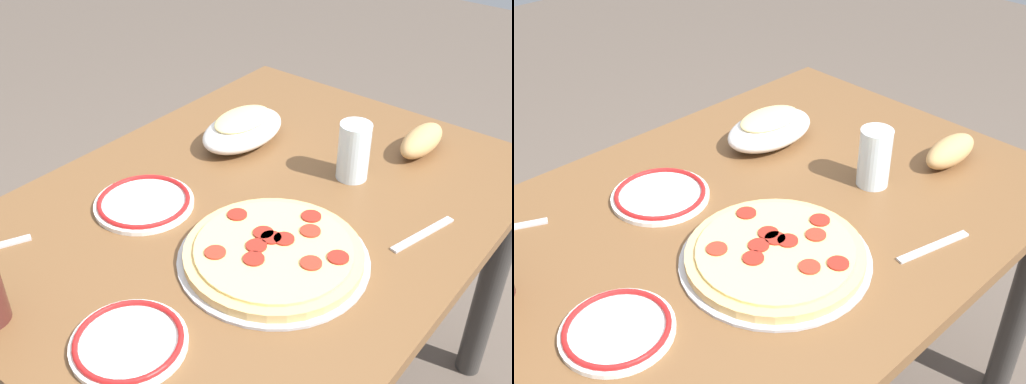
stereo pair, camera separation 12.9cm
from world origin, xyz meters
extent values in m
cube|color=brown|center=(0.00, 0.00, 0.72)|extent=(1.20, 0.89, 0.03)
cylinder|color=#33302D|center=(0.54, -0.39, 0.35)|extent=(0.07, 0.07, 0.70)
cylinder|color=#33302D|center=(0.54, 0.39, 0.35)|extent=(0.07, 0.07, 0.70)
cylinder|color=#B7B7BC|center=(-0.12, -0.14, 0.73)|extent=(0.36, 0.36, 0.01)
cylinder|color=#DBB26B|center=(-0.12, -0.14, 0.75)|extent=(0.34, 0.34, 0.02)
cylinder|color=#EACC75|center=(-0.12, -0.14, 0.76)|extent=(0.30, 0.30, 0.01)
cylinder|color=maroon|center=(-0.09, -0.02, 0.76)|extent=(0.04, 0.04, 0.00)
cylinder|color=maroon|center=(-0.10, -0.10, 0.76)|extent=(0.04, 0.04, 0.00)
cylinder|color=maroon|center=(-0.10, -0.12, 0.76)|extent=(0.04, 0.04, 0.00)
cylinder|color=maroon|center=(-0.07, -0.25, 0.76)|extent=(0.04, 0.04, 0.00)
cylinder|color=maroon|center=(-0.14, -0.11, 0.76)|extent=(0.04, 0.04, 0.00)
cylinder|color=maroon|center=(-0.09, -0.14, 0.76)|extent=(0.04, 0.04, 0.00)
cylinder|color=#B22D1E|center=(-0.04, -0.17, 0.76)|extent=(0.04, 0.04, 0.00)
cylinder|color=maroon|center=(0.00, -0.14, 0.76)|extent=(0.04, 0.04, 0.00)
cylinder|color=#B22D1E|center=(-0.12, -0.22, 0.76)|extent=(0.04, 0.04, 0.00)
cylinder|color=#B22D1E|center=(-0.20, -0.07, 0.76)|extent=(0.04, 0.04, 0.00)
cylinder|color=maroon|center=(-0.17, -0.13, 0.76)|extent=(0.04, 0.04, 0.00)
ellipsoid|color=white|center=(0.18, 0.19, 0.77)|extent=(0.24, 0.15, 0.07)
ellipsoid|color=#AD2819|center=(0.18, 0.19, 0.78)|extent=(0.20, 0.12, 0.03)
ellipsoid|color=#EFD684|center=(0.18, 0.19, 0.80)|extent=(0.17, 0.10, 0.02)
cylinder|color=silver|center=(0.22, -0.10, 0.80)|extent=(0.07, 0.07, 0.13)
cylinder|color=white|center=(-0.15, 0.18, 0.74)|extent=(0.21, 0.21, 0.01)
torus|color=red|center=(-0.15, 0.18, 0.74)|extent=(0.19, 0.19, 0.01)
cylinder|color=white|center=(-0.43, -0.09, 0.74)|extent=(0.19, 0.19, 0.01)
torus|color=red|center=(-0.43, -0.09, 0.74)|extent=(0.18, 0.18, 0.01)
ellipsoid|color=tan|center=(0.42, -0.17, 0.76)|extent=(0.17, 0.07, 0.06)
cube|color=#B7B7BC|center=(0.12, -0.32, 0.73)|extent=(0.17, 0.06, 0.00)
camera|label=1|loc=(-0.83, -0.67, 1.48)|focal=43.25mm
camera|label=2|loc=(-0.74, -0.76, 1.48)|focal=43.25mm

